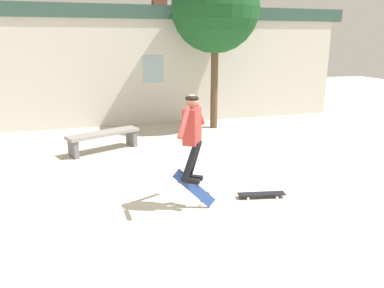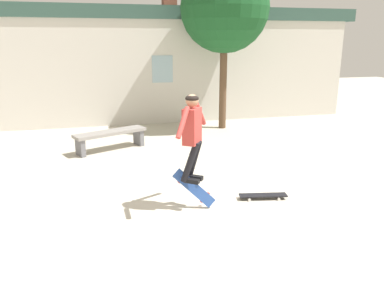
{
  "view_description": "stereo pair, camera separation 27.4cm",
  "coord_description": "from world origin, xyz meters",
  "px_view_note": "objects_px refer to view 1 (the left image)",
  "views": [
    {
      "loc": [
        -1.82,
        -5.5,
        2.81
      ],
      "look_at": [
        -0.11,
        0.23,
        1.15
      ],
      "focal_mm": 35.0,
      "sensor_mm": 36.0,
      "label": 1
    },
    {
      "loc": [
        -1.56,
        -5.57,
        2.81
      ],
      "look_at": [
        -0.11,
        0.23,
        1.15
      ],
      "focal_mm": 35.0,
      "sensor_mm": 36.0,
      "label": 2
    }
  ],
  "objects_px": {
    "park_bench": "(104,137)",
    "skateboard_flipping": "(194,188)",
    "skater": "(192,130)",
    "tree_right": "(215,8)",
    "skateboard_resting": "(261,194)"
  },
  "relations": [
    {
      "from": "tree_right",
      "to": "park_bench",
      "type": "relative_size",
      "value": 2.65
    },
    {
      "from": "skateboard_flipping",
      "to": "skateboard_resting",
      "type": "distance_m",
      "value": 1.35
    },
    {
      "from": "skater",
      "to": "skateboard_flipping",
      "type": "bearing_deg",
      "value": 6.34
    },
    {
      "from": "skater",
      "to": "skateboard_flipping",
      "type": "xyz_separation_m",
      "value": [
        0.03,
        -0.02,
        -1.02
      ]
    },
    {
      "from": "tree_right",
      "to": "skateboard_resting",
      "type": "distance_m",
      "value": 6.86
    },
    {
      "from": "tree_right",
      "to": "skateboard_flipping",
      "type": "xyz_separation_m",
      "value": [
        -2.43,
        -5.74,
        -3.39
      ]
    },
    {
      "from": "skater",
      "to": "skateboard_flipping",
      "type": "distance_m",
      "value": 1.02
    },
    {
      "from": "skater",
      "to": "park_bench",
      "type": "bearing_deg",
      "value": 143.36
    },
    {
      "from": "park_bench",
      "to": "skateboard_resting",
      "type": "distance_m",
      "value": 4.69
    },
    {
      "from": "skateboard_flipping",
      "to": "skateboard_resting",
      "type": "xyz_separation_m",
      "value": [
        1.32,
        0.05,
        -0.29
      ]
    },
    {
      "from": "skateboard_flipping",
      "to": "skateboard_resting",
      "type": "height_order",
      "value": "skateboard_flipping"
    },
    {
      "from": "skater",
      "to": "skateboard_flipping",
      "type": "height_order",
      "value": "skater"
    },
    {
      "from": "park_bench",
      "to": "skateboard_flipping",
      "type": "distance_m",
      "value": 4.15
    },
    {
      "from": "park_bench",
      "to": "skateboard_flipping",
      "type": "relative_size",
      "value": 2.66
    },
    {
      "from": "park_bench",
      "to": "skateboard_flipping",
      "type": "bearing_deg",
      "value": -96.62
    }
  ]
}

